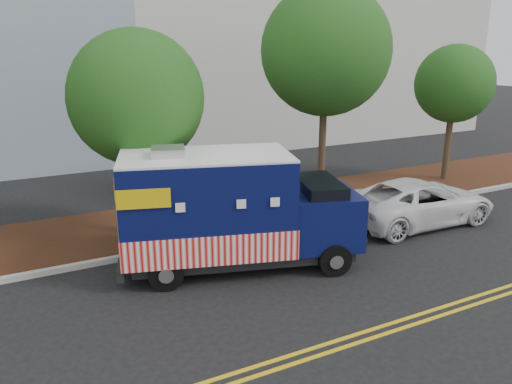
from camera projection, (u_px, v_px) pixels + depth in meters
name	position (u px, v px, depth m)	size (l,w,h in m)	color
ground	(190.00, 269.00, 13.12)	(120.00, 120.00, 0.00)	black
curb	(174.00, 248.00, 14.29)	(120.00, 0.18, 0.15)	#9E9E99
mulch_strip	(153.00, 225.00, 16.08)	(120.00, 4.00, 0.15)	#32180E
centerline_near	(272.00, 361.00, 9.32)	(120.00, 0.10, 0.01)	gold
centerline_far	(279.00, 369.00, 9.10)	(120.00, 0.10, 0.01)	gold
tree_b	(137.00, 98.00, 14.13)	(3.85, 3.85, 6.15)	#38281C
tree_c	(326.00, 51.00, 17.09)	(4.48, 4.48, 7.71)	#38281C
tree_d	(454.00, 84.00, 20.26)	(3.16, 3.16, 5.71)	#38281C
food_truck	(228.00, 213.00, 12.90)	(6.60, 3.90, 3.28)	black
white_car	(419.00, 202.00, 16.35)	(2.42, 5.25, 1.46)	white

